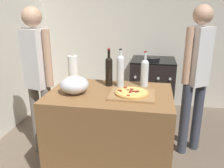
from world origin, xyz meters
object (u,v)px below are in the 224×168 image
stove (152,86)px  person_in_stripes (38,75)px  mixing_bowl (74,85)px  paper_towel_roll (73,69)px  wine_bottle_amber (109,70)px  wine_bottle_green (145,72)px  pizza (132,93)px  wine_bottle_clear (120,70)px  person_in_red (196,73)px

stove → person_in_stripes: size_ratio=0.55×
mixing_bowl → person_in_stripes: size_ratio=0.16×
paper_towel_roll → wine_bottle_amber: size_ratio=0.77×
wine_bottle_green → stove: 1.50m
mixing_bowl → wine_bottle_green: (0.62, 0.32, 0.07)m
wine_bottle_green → pizza: bearing=-107.2°
paper_towel_roll → wine_bottle_green: bearing=1.3°
mixing_bowl → pizza: bearing=2.3°
mixing_bowl → wine_bottle_clear: 0.48m
pizza → wine_bottle_amber: 0.38m
mixing_bowl → paper_towel_roll: (-0.11, 0.30, 0.06)m
mixing_bowl → wine_bottle_clear: bearing=35.2°
person_in_stripes → wine_bottle_clear: bearing=-2.3°
stove → person_in_red: person_in_red is taller
mixing_bowl → wine_bottle_green: 0.70m
wine_bottle_amber → stove: size_ratio=0.41×
wine_bottle_green → stove: (0.08, 1.37, -0.61)m
pizza → stove: 1.75m
paper_towel_roll → pizza: bearing=-23.9°
wine_bottle_clear → person_in_stripes: size_ratio=0.23×
pizza → wine_bottle_green: 0.34m
wine_bottle_clear → wine_bottle_amber: bearing=178.0°
mixing_bowl → person_in_stripes: (-0.52, 0.31, -0.02)m
person_in_stripes → person_in_red: person_in_red is taller
pizza → wine_bottle_clear: size_ratio=0.80×
paper_towel_roll → wine_bottle_clear: (0.50, -0.03, 0.03)m
wine_bottle_clear → stove: 1.58m
wine_bottle_amber → stove: bearing=73.1°
wine_bottle_green → paper_towel_roll: bearing=-178.7°
wine_bottle_clear → wine_bottle_green: bearing=12.3°
mixing_bowl → paper_towel_roll: bearing=110.5°
person_in_red → mixing_bowl: bearing=-150.5°
mixing_bowl → person_in_stripes: bearing=149.4°
wine_bottle_clear → mixing_bowl: bearing=-144.8°
wine_bottle_amber → person_in_red: size_ratio=0.22×
wine_bottle_clear → wine_bottle_amber: size_ratio=1.00×
mixing_bowl → wine_bottle_clear: size_ratio=0.70×
paper_towel_roll → wine_bottle_amber: (0.38, -0.03, 0.02)m
wine_bottle_amber → pizza: bearing=-44.6°
paper_towel_roll → wine_bottle_clear: bearing=-3.9°
wine_bottle_green → wine_bottle_amber: (-0.35, -0.05, 0.01)m
mixing_bowl → wine_bottle_amber: (0.27, 0.27, 0.08)m
pizza → mixing_bowl: bearing=-177.7°
paper_towel_roll → wine_bottle_clear: wine_bottle_clear is taller
stove → person_in_red: 1.25m
wine_bottle_amber → mixing_bowl: bearing=-134.3°
stove → wine_bottle_clear: bearing=-102.5°
person_in_red → person_in_stripes: bearing=-168.2°
paper_towel_roll → person_in_red: bearing=15.5°
mixing_bowl → person_in_red: 1.34m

